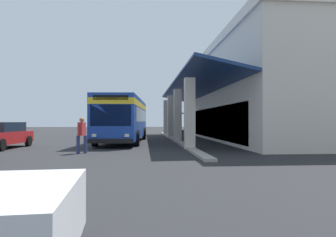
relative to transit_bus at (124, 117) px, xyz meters
name	(u,v)px	position (x,y,z in m)	size (l,w,h in m)	color
ground	(218,142)	(0.19, 6.93, -1.85)	(120.00, 120.00, 0.00)	#262628
curb_strip	(174,139)	(-2.65, 3.93, -1.79)	(27.46, 0.50, 0.12)	#9E998E
plaza_building	(285,94)	(-2.65, 13.56, 1.97)	(23.18, 16.91, 7.64)	beige
transit_bus	(124,117)	(0.00, 0.00, 0.00)	(11.35, 3.31, 3.34)	#193D9E
parked_sedan_red	(1,135)	(4.65, -6.54, -1.10)	(4.51, 2.22, 1.47)	maroon
pedestrian	(82,133)	(7.61, -1.48, -0.89)	(0.66, 0.47, 1.70)	navy
potted_palm	(181,130)	(-7.48, 5.14, -1.17)	(1.78, 1.94, 2.52)	gray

